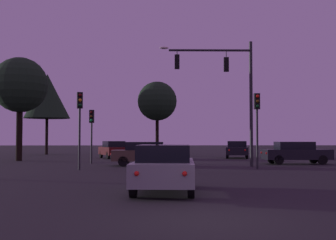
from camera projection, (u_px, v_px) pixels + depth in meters
ground_plane at (168, 161)px, 33.72m from camera, size 168.00×168.00×0.00m
traffic_signal_mast_arm at (227, 81)px, 27.51m from camera, size 5.82×0.41×7.83m
traffic_light_corner_left at (80, 115)px, 24.31m from camera, size 0.36×0.38×4.30m
traffic_light_corner_right at (257, 115)px, 24.84m from camera, size 0.32×0.36×4.29m
traffic_light_median at (92, 125)px, 30.53m from camera, size 0.33×0.37×3.73m
car_nearside_lane at (164, 167)px, 14.17m from camera, size 2.18×4.55×1.52m
car_crossing_left at (146, 153)px, 28.04m from camera, size 4.47×1.76×1.52m
car_crossing_right at (296, 152)px, 29.91m from camera, size 4.59×1.86×1.52m
car_far_lane at (113, 149)px, 38.75m from camera, size 3.02×4.33×1.52m
car_parked_lot at (237, 149)px, 39.24m from camera, size 2.65×4.63×1.52m
tree_left_far at (47, 96)px, 48.36m from camera, size 5.00×5.00×8.86m
tree_center_horizon at (157, 101)px, 46.39m from camera, size 4.14×4.14×7.77m
tree_right_cluster at (20, 85)px, 34.45m from camera, size 4.32×4.32×8.10m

